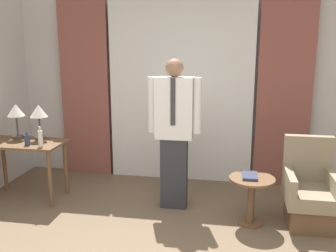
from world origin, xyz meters
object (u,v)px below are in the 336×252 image
object	(u,v)px
bottle_by_lamp	(40,138)
person	(174,129)
table_lamp_right	(39,114)
side_table	(251,193)
book	(250,176)
desk	(24,152)
armchair	(309,195)
table_lamp_left	(16,113)
bottle_near_edge	(27,140)

from	to	relation	value
bottle_by_lamp	person	size ratio (longest dim) A/B	0.14
table_lamp_right	side_table	xyz separation A→B (m)	(2.68, -0.39, -0.73)
bottle_by_lamp	book	xyz separation A→B (m)	(2.48, -0.07, -0.30)
desk	armchair	distance (m)	3.48
side_table	table_lamp_left	bearing A→B (deg)	172.56
bottle_by_lamp	armchair	world-z (taller)	bottle_by_lamp
bottle_near_edge	bottle_by_lamp	bearing A→B (deg)	-10.38
desk	person	world-z (taller)	person
desk	bottle_near_edge	xyz separation A→B (m)	(0.13, -0.13, 0.19)
desk	book	size ratio (longest dim) A/B	3.95
side_table	bottle_near_edge	bearing A→B (deg)	177.57
side_table	armchair	bearing A→B (deg)	10.55
desk	side_table	size ratio (longest dim) A/B	1.87
bottle_near_edge	side_table	world-z (taller)	bottle_near_edge
table_lamp_right	bottle_by_lamp	bearing A→B (deg)	-61.25
person	bottle_near_edge	bearing A→B (deg)	-174.28
desk	bottle_by_lamp	distance (m)	0.43
desk	side_table	xyz separation A→B (m)	(2.84, -0.24, -0.26)
desk	bottle_by_lamp	world-z (taller)	bottle_by_lamp
table_lamp_left	bottle_by_lamp	bearing A→B (deg)	-32.57
bottle_by_lamp	side_table	size ratio (longest dim) A/B	0.47
armchair	book	xyz separation A→B (m)	(-0.66, -0.10, 0.21)
table_lamp_right	armchair	distance (m)	3.40
table_lamp_right	armchair	size ratio (longest dim) A/B	0.48
person	side_table	world-z (taller)	person
table_lamp_left	side_table	size ratio (longest dim) A/B	0.84
person	armchair	bearing A→B (deg)	-6.57
bottle_near_edge	bottle_by_lamp	world-z (taller)	bottle_by_lamp
desk	side_table	bearing A→B (deg)	-4.86
person	book	xyz separation A→B (m)	(0.88, -0.28, -0.43)
bottle_near_edge	side_table	size ratio (longest dim) A/B	0.30
bottle_near_edge	side_table	distance (m)	2.74
table_lamp_right	side_table	distance (m)	2.80
desk	person	bearing A→B (deg)	1.60
bottle_near_edge	armchair	world-z (taller)	armchair
person	armchair	world-z (taller)	person
bottle_by_lamp	person	bearing A→B (deg)	7.69
bottle_near_edge	book	distance (m)	2.69
table_lamp_left	book	xyz separation A→B (m)	(2.97, -0.38, -0.54)
book	armchair	bearing A→B (deg)	9.01
armchair	side_table	xyz separation A→B (m)	(-0.63, -0.12, 0.03)
table_lamp_left	book	distance (m)	3.04
table_lamp_left	table_lamp_right	bearing A→B (deg)	0.00
table_lamp_right	book	size ratio (longest dim) A/B	1.78
table_lamp_left	bottle_by_lamp	xyz separation A→B (m)	(0.49, -0.31, -0.24)
table_lamp_right	book	world-z (taller)	table_lamp_right
table_lamp_right	bottle_by_lamp	xyz separation A→B (m)	(0.17, -0.31, -0.24)
person	side_table	bearing A→B (deg)	-17.97
desk	book	distance (m)	2.82
bottle_by_lamp	book	size ratio (longest dim) A/B	0.98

